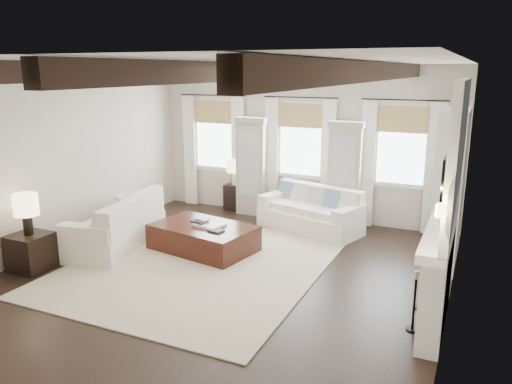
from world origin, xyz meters
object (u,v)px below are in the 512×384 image
at_px(side_table_front, 31,252).
at_px(side_table_back, 234,197).
at_px(ottoman, 203,238).
at_px(sofa_back, 312,213).
at_px(sofa_left, 119,226).

bearing_deg(side_table_front, side_table_back, 73.48).
relative_size(ottoman, side_table_front, 3.00).
relative_size(sofa_back, side_table_back, 3.80).
distance_m(sofa_back, sofa_left, 3.68).
height_order(side_table_front, side_table_back, side_table_front).
bearing_deg(side_table_back, sofa_left, -103.81).
distance_m(ottoman, side_table_back, 2.72).
bearing_deg(ottoman, sofa_back, 64.77).
distance_m(side_table_front, side_table_back, 4.69).
distance_m(sofa_left, side_table_front, 1.55).
height_order(sofa_back, side_table_back, sofa_back).
distance_m(sofa_back, side_table_back, 2.20).
bearing_deg(ottoman, side_table_back, 115.65).
bearing_deg(sofa_left, ottoman, 16.44).
distance_m(ottoman, side_table_front, 2.78).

